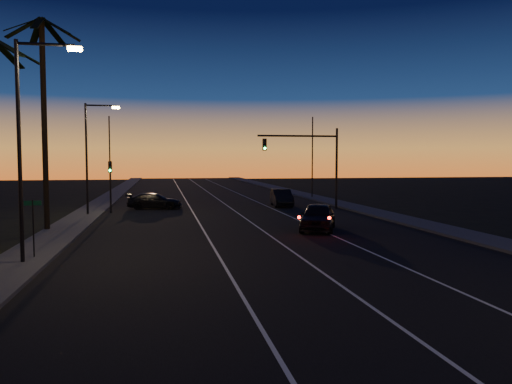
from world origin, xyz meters
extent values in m
cube|color=black|center=(0.00, 30.00, 0.01)|extent=(20.00, 170.00, 0.01)
cube|color=#393937|center=(-11.20, 30.00, 0.08)|extent=(2.40, 170.00, 0.16)
cube|color=#393937|center=(11.20, 30.00, 0.08)|extent=(2.40, 170.00, 0.16)
cube|color=silver|center=(-3.00, 30.00, 0.02)|extent=(0.12, 160.00, 0.01)
cube|color=silver|center=(0.50, 30.00, 0.02)|extent=(0.12, 160.00, 0.01)
cube|color=silver|center=(4.00, 30.00, 0.02)|extent=(0.12, 160.00, 0.01)
cube|color=black|center=(-12.17, 24.26, 9.44)|extent=(2.18, 0.92, 1.18)
cube|color=black|center=(-12.76, 24.97, 9.44)|extent=(1.25, 2.12, 1.18)
cube|color=black|center=(-12.35, 23.36, 9.44)|extent=(1.95, 1.61, 1.18)
cylinder|color=black|center=(-12.20, 30.00, 6.25)|extent=(0.32, 0.32, 12.50)
cube|color=black|center=(-11.17, 30.26, 11.94)|extent=(2.18, 0.92, 1.18)
cube|color=black|center=(-11.76, 30.97, 11.94)|extent=(1.25, 2.12, 1.18)
cube|color=black|center=(-12.68, 30.94, 11.94)|extent=(1.34, 2.09, 1.18)
cube|color=black|center=(-13.24, 30.21, 11.94)|extent=(2.18, 0.82, 1.18)
cube|color=black|center=(-13.01, 29.32, 11.94)|extent=(1.90, 1.69, 1.18)
cube|color=black|center=(-12.17, 28.94, 11.94)|extent=(0.45, 2.16, 1.18)
cube|color=black|center=(-11.35, 29.36, 11.94)|extent=(1.95, 1.61, 1.18)
cylinder|color=black|center=(-11.00, 20.00, 4.50)|extent=(0.16, 0.16, 9.00)
cylinder|color=black|center=(-9.90, 20.00, 8.85)|extent=(2.20, 0.12, 0.12)
cube|color=#FFC566|center=(-8.80, 20.00, 8.72)|extent=(0.55, 0.26, 0.16)
cylinder|color=black|center=(-11.00, 38.00, 4.25)|extent=(0.16, 0.16, 8.50)
cylinder|color=black|center=(-9.90, 38.00, 8.35)|extent=(2.20, 0.12, 0.12)
cube|color=#FFC566|center=(-8.80, 38.00, 8.22)|extent=(0.55, 0.26, 0.16)
cylinder|color=black|center=(-10.80, 21.00, 1.30)|extent=(0.06, 0.06, 2.60)
cube|color=#0C4927|center=(-10.80, 21.00, 2.45)|extent=(0.70, 0.03, 0.20)
cylinder|color=black|center=(9.50, 40.00, 3.50)|extent=(0.20, 0.20, 7.00)
cylinder|color=black|center=(6.00, 40.00, 6.30)|extent=(7.00, 0.16, 0.16)
cube|color=black|center=(3.10, 40.00, 5.55)|extent=(0.32, 0.28, 1.00)
sphere|color=black|center=(3.10, 39.83, 5.87)|extent=(0.20, 0.20, 0.20)
sphere|color=black|center=(3.10, 39.83, 5.55)|extent=(0.20, 0.20, 0.20)
sphere|color=#14FF59|center=(3.10, 39.83, 5.23)|extent=(0.20, 0.20, 0.20)
cylinder|color=black|center=(-9.50, 40.00, 2.10)|extent=(0.14, 0.14, 4.20)
cube|color=black|center=(-9.50, 40.00, 3.70)|extent=(0.28, 0.25, 0.90)
sphere|color=black|center=(-9.50, 39.85, 3.98)|extent=(0.18, 0.18, 0.18)
sphere|color=black|center=(-9.50, 39.85, 3.70)|extent=(0.18, 0.18, 0.18)
sphere|color=#14FF59|center=(-9.50, 39.85, 3.42)|extent=(0.18, 0.18, 0.18)
cylinder|color=black|center=(-11.00, 55.00, 4.50)|extent=(0.14, 0.14, 9.00)
cylinder|color=black|center=(11.00, 52.00, 4.50)|extent=(0.14, 0.14, 9.00)
imported|color=black|center=(3.84, 27.52, 0.84)|extent=(3.63, 5.23, 1.65)
sphere|color=#FF0F05|center=(1.99, 25.14, 1.10)|extent=(0.18, 0.18, 0.18)
sphere|color=#FF0F05|center=(3.52, 24.52, 1.10)|extent=(0.18, 0.18, 0.18)
imported|color=black|center=(5.37, 43.19, 0.79)|extent=(2.06, 4.83, 1.55)
imported|color=black|center=(-6.08, 42.67, 0.69)|extent=(4.95, 2.64, 1.37)
camera|label=1|loc=(-5.42, -1.31, 4.28)|focal=35.00mm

